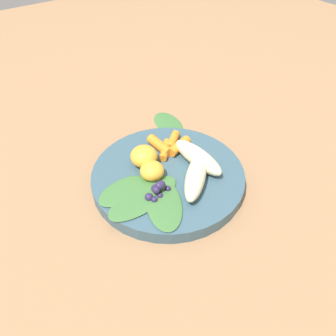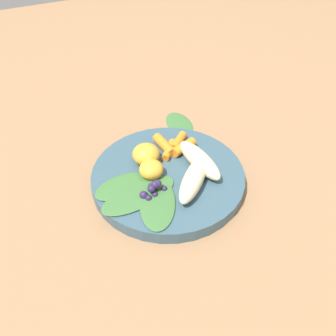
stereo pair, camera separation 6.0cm
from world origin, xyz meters
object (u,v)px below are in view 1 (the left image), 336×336
(banana_peeled_right, at_px, (196,177))
(kale_leaf_stray, at_px, (168,123))
(banana_peeled_left, at_px, (198,157))
(bowl, at_px, (168,177))
(orange_segment_near, at_px, (152,171))

(banana_peeled_right, xyz_separation_m, kale_leaf_stray, (-0.09, -0.20, -0.04))
(banana_peeled_right, bearing_deg, banana_peeled_left, 5.33)
(bowl, bearing_deg, banana_peeled_right, 111.62)
(banana_peeled_right, height_order, orange_segment_near, banana_peeled_right)
(bowl, bearing_deg, banana_peeled_left, 165.41)
(banana_peeled_right, distance_m, kale_leaf_stray, 0.22)
(bowl, relative_size, orange_segment_near, 6.49)
(banana_peeled_right, relative_size, kale_leaf_stray, 1.16)
(banana_peeled_left, height_order, banana_peeled_right, same)
(banana_peeled_left, bearing_deg, banana_peeled_right, 133.54)
(banana_peeled_right, distance_m, orange_segment_near, 0.08)
(bowl, xyz_separation_m, banana_peeled_right, (-0.02, 0.05, 0.03))
(kale_leaf_stray, bearing_deg, banana_peeled_right, 166.57)
(orange_segment_near, bearing_deg, kale_leaf_stray, -134.65)
(bowl, bearing_deg, kale_leaf_stray, -126.78)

